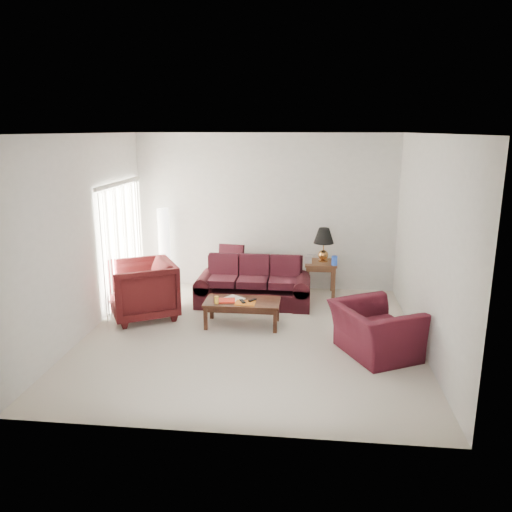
{
  "coord_description": "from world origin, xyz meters",
  "views": [
    {
      "loc": [
        0.86,
        -6.99,
        3.05
      ],
      "look_at": [
        0.0,
        0.85,
        1.05
      ],
      "focal_mm": 35.0,
      "sensor_mm": 36.0,
      "label": 1
    }
  ],
  "objects_px": {
    "floor_lamp": "(164,248)",
    "armchair_left": "(142,290)",
    "coffee_table": "(242,313)",
    "end_table": "(320,278)",
    "sofa": "(253,282)",
    "armchair_right": "(375,330)"
  },
  "relations": [
    {
      "from": "floor_lamp",
      "to": "armchair_left",
      "type": "relative_size",
      "value": 1.53
    },
    {
      "from": "coffee_table",
      "to": "armchair_left",
      "type": "bearing_deg",
      "value": -161.44
    },
    {
      "from": "end_table",
      "to": "coffee_table",
      "type": "bearing_deg",
      "value": -126.44
    },
    {
      "from": "coffee_table",
      "to": "sofa",
      "type": "bearing_deg",
      "value": 111.24
    },
    {
      "from": "sofa",
      "to": "armchair_right",
      "type": "bearing_deg",
      "value": -48.13
    },
    {
      "from": "sofa",
      "to": "floor_lamp",
      "type": "bearing_deg",
      "value": 153.46
    },
    {
      "from": "armchair_left",
      "to": "coffee_table",
      "type": "xyz_separation_m",
      "value": [
        1.7,
        -0.19,
        -0.27
      ]
    },
    {
      "from": "end_table",
      "to": "floor_lamp",
      "type": "distance_m",
      "value": 3.07
    },
    {
      "from": "floor_lamp",
      "to": "armchair_right",
      "type": "relative_size",
      "value": 1.47
    },
    {
      "from": "coffee_table",
      "to": "end_table",
      "type": "bearing_deg",
      "value": 78.41
    },
    {
      "from": "sofa",
      "to": "armchair_left",
      "type": "xyz_separation_m",
      "value": [
        -1.76,
        -0.81,
        0.07
      ]
    },
    {
      "from": "sofa",
      "to": "coffee_table",
      "type": "height_order",
      "value": "sofa"
    },
    {
      "from": "end_table",
      "to": "coffee_table",
      "type": "relative_size",
      "value": 0.54
    },
    {
      "from": "coffee_table",
      "to": "floor_lamp",
      "type": "bearing_deg",
      "value": 159.94
    },
    {
      "from": "armchair_right",
      "to": "coffee_table",
      "type": "relative_size",
      "value": 0.92
    },
    {
      "from": "end_table",
      "to": "floor_lamp",
      "type": "bearing_deg",
      "value": 179.05
    },
    {
      "from": "end_table",
      "to": "armchair_right",
      "type": "relative_size",
      "value": 0.58
    },
    {
      "from": "coffee_table",
      "to": "armchair_right",
      "type": "bearing_deg",
      "value": 1.45
    },
    {
      "from": "sofa",
      "to": "armchair_left",
      "type": "height_order",
      "value": "armchair_left"
    },
    {
      "from": "armchair_left",
      "to": "coffee_table",
      "type": "relative_size",
      "value": 0.89
    },
    {
      "from": "armchair_left",
      "to": "armchair_right",
      "type": "relative_size",
      "value": 0.96
    },
    {
      "from": "floor_lamp",
      "to": "armchair_left",
      "type": "height_order",
      "value": "floor_lamp"
    }
  ]
}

